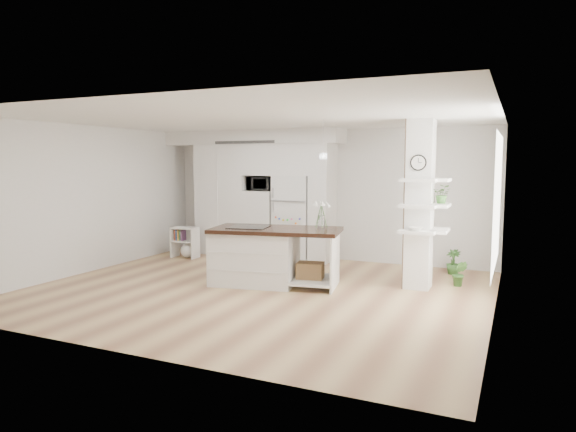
% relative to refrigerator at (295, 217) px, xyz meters
% --- Properties ---
extents(floor, '(7.00, 6.00, 0.01)m').
position_rel_refrigerator_xyz_m(floor, '(0.53, -2.68, -0.88)').
color(floor, tan).
rests_on(floor, ground).
extents(room, '(7.04, 6.04, 2.72)m').
position_rel_refrigerator_xyz_m(room, '(0.53, -2.68, 0.98)').
color(room, white).
rests_on(room, ground).
extents(cabinet_wall, '(4.00, 0.71, 2.70)m').
position_rel_refrigerator_xyz_m(cabinet_wall, '(-0.92, -0.01, 0.63)').
color(cabinet_wall, white).
rests_on(cabinet_wall, floor).
extents(refrigerator, '(0.78, 0.69, 1.75)m').
position_rel_refrigerator_xyz_m(refrigerator, '(0.00, 0.00, 0.00)').
color(refrigerator, white).
rests_on(refrigerator, floor).
extents(column, '(0.69, 0.90, 2.70)m').
position_rel_refrigerator_xyz_m(column, '(2.90, -1.55, 0.48)').
color(column, silver).
rests_on(column, floor).
extents(window, '(0.00, 2.40, 2.40)m').
position_rel_refrigerator_xyz_m(window, '(4.00, -2.38, 0.62)').
color(window, white).
rests_on(window, room).
extents(pendant_light, '(0.12, 0.12, 0.10)m').
position_rel_refrigerator_xyz_m(pendant_light, '(2.23, -2.53, 1.24)').
color(pendant_light, white).
rests_on(pendant_light, room).
extents(kitchen_island, '(2.25, 1.37, 1.52)m').
position_rel_refrigerator_xyz_m(kitchen_island, '(0.40, -2.27, -0.38)').
color(kitchen_island, white).
rests_on(kitchen_island, floor).
extents(bookshelf, '(0.56, 0.33, 0.65)m').
position_rel_refrigerator_xyz_m(bookshelf, '(-2.16, -0.84, -0.59)').
color(bookshelf, white).
rests_on(bookshelf, floor).
extents(floor_plant_a, '(0.25, 0.20, 0.43)m').
position_rel_refrigerator_xyz_m(floor_plant_a, '(3.43, -1.11, -0.66)').
color(floor_plant_a, '#346327').
rests_on(floor_plant_a, floor).
extents(floor_plant_b, '(0.29, 0.29, 0.45)m').
position_rel_refrigerator_xyz_m(floor_plant_b, '(3.23, -0.18, -0.65)').
color(floor_plant_b, '#346327').
rests_on(floor_plant_b, floor).
extents(microwave, '(0.54, 0.37, 0.30)m').
position_rel_refrigerator_xyz_m(microwave, '(-0.75, -0.06, 0.69)').
color(microwave, '#2D2D2D').
rests_on(microwave, cabinet_wall).
extents(shelf_plant, '(0.27, 0.23, 0.30)m').
position_rel_refrigerator_xyz_m(shelf_plant, '(3.15, -1.38, 0.65)').
color(shelf_plant, '#346327').
rests_on(shelf_plant, column).
extents(decor_bowl, '(0.22, 0.22, 0.05)m').
position_rel_refrigerator_xyz_m(decor_bowl, '(2.82, -1.78, 0.13)').
color(decor_bowl, white).
rests_on(decor_bowl, column).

